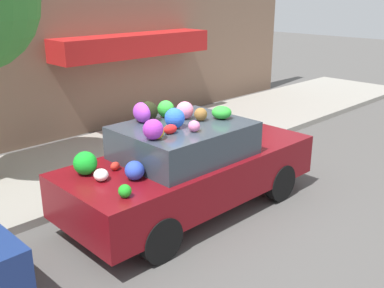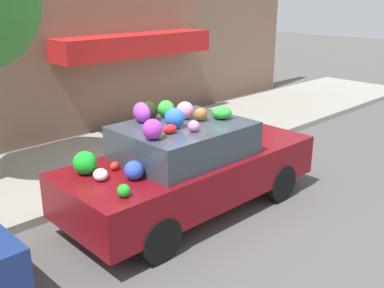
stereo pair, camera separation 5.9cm
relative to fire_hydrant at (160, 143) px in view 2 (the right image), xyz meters
name	(u,v)px [view 2 (the right image)]	position (x,y,z in m)	size (l,w,h in m)	color
ground_plane	(185,206)	(-0.94, -1.77, -0.49)	(60.00, 60.00, 0.00)	#565451
sidewalk_curb	(98,161)	(-0.94, 0.93, -0.42)	(24.00, 3.20, 0.14)	#9E998E
building_facade	(42,17)	(-0.79, 3.14, 2.44)	(18.00, 1.20, 5.96)	#846651
fire_hydrant	(160,143)	(0.00, 0.00, 0.00)	(0.20, 0.20, 0.70)	red
art_car	(189,165)	(-1.00, -1.92, 0.33)	(4.40, 1.81, 1.85)	maroon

